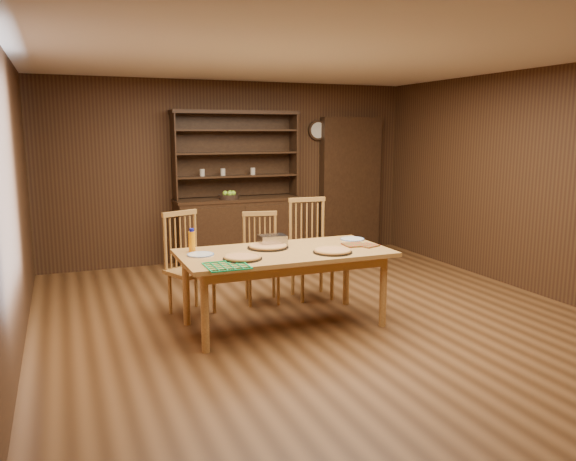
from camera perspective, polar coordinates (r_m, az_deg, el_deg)
name	(u,v)px	position (r m, az deg, el deg)	size (l,w,h in m)	color
floor	(319,319)	(5.80, 3.17, -8.92)	(6.00, 6.00, 0.00)	brown
room_shell	(321,163)	(5.50, 3.33, 6.83)	(6.00, 6.00, 6.00)	silver
china_hutch	(238,221)	(8.17, -5.06, 0.92)	(1.84, 0.52, 2.17)	#321F10
doorway	(350,185)	(8.97, 6.33, 4.65)	(1.00, 0.18, 2.10)	#321F10
wall_clock	(318,130)	(8.74, 3.03, 10.13)	(0.30, 0.05, 0.30)	#321F10
dining_table	(284,258)	(5.42, -0.38, -2.86)	(2.01, 1.00, 0.75)	gold
chair_left	(187,259)	(5.95, -10.26, -2.90)	(0.57, 0.56, 1.07)	#B97F3F
chair_center	(261,254)	(6.27, -2.75, -2.43)	(0.48, 0.46, 1.00)	#B97F3F
chair_right	(310,244)	(6.45, 2.22, -1.41)	(0.50, 0.47, 1.14)	#B97F3F
pizza_left	(243,257)	(5.06, -4.64, -2.74)	(0.35, 0.35, 0.04)	black
pizza_right	(333,251)	(5.33, 4.56, -2.08)	(0.37, 0.37, 0.04)	black
pizza_center	(268,246)	(5.53, -2.05, -1.61)	(0.41, 0.41, 0.04)	black
cooling_rack	(227,266)	(4.81, -6.23, -3.56)	(0.35, 0.35, 0.02)	#0CA654
plate_left	(201,255)	(5.26, -8.88, -2.43)	(0.25, 0.25, 0.02)	silver
plate_right	(352,239)	(5.98, 6.54, -0.87)	(0.26, 0.26, 0.02)	silver
foil_dish	(272,240)	(5.65, -1.59, -0.99)	(0.27, 0.19, 0.11)	silver
juice_bottle	(192,241)	(5.42, -9.73, -1.05)	(0.06, 0.06, 0.23)	orange
pot_holder_a	(367,245)	(5.68, 8.06, -1.51)	(0.18, 0.18, 0.01)	red
pot_holder_b	(354,245)	(5.69, 6.76, -1.45)	(0.21, 0.21, 0.02)	red
fruit_bowl	(229,196)	(8.01, -6.02, 3.53)	(0.29, 0.29, 0.12)	black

